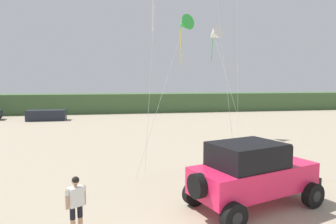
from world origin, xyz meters
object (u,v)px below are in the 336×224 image
(kite_purple_stunt, at_px, (214,35))
(kite_yellow_diamond, at_px, (184,24))
(jeep, at_px, (252,173))
(distant_sedan, at_px, (46,115))
(person_watching, at_px, (76,202))

(kite_purple_stunt, distance_m, kite_yellow_diamond, 8.06)
(jeep, relative_size, distant_sedan, 1.19)
(person_watching, xyz_separation_m, kite_purple_stunt, (8.96, 14.20, 7.09))
(jeep, height_order, distant_sedan, jeep)
(distant_sedan, bearing_deg, kite_yellow_diamond, -61.52)
(distant_sedan, height_order, kite_yellow_diamond, kite_yellow_diamond)
(distant_sedan, bearing_deg, kite_purple_stunt, -41.17)
(kite_purple_stunt, bearing_deg, distant_sedan, 139.96)
(distant_sedan, bearing_deg, person_watching, -77.81)
(jeep, distance_m, person_watching, 5.79)
(distant_sedan, relative_size, kite_yellow_diamond, 0.53)
(kite_purple_stunt, xyz_separation_m, kite_yellow_diamond, (-4.11, -6.90, -0.67))
(distant_sedan, bearing_deg, jeep, -66.35)
(distant_sedan, distance_m, kite_purple_stunt, 21.43)
(distant_sedan, distance_m, kite_yellow_diamond, 23.79)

